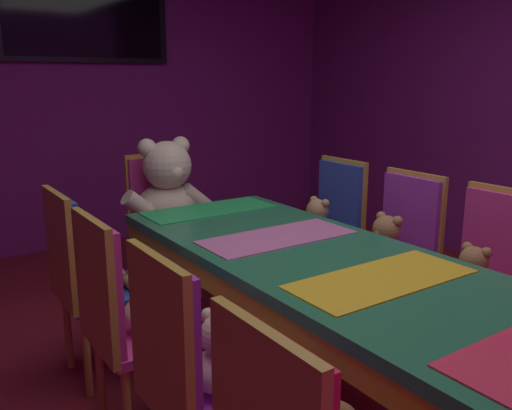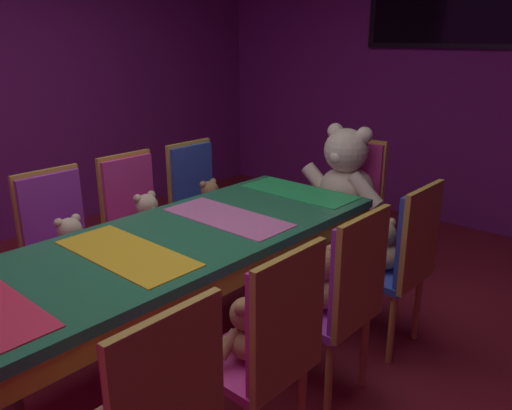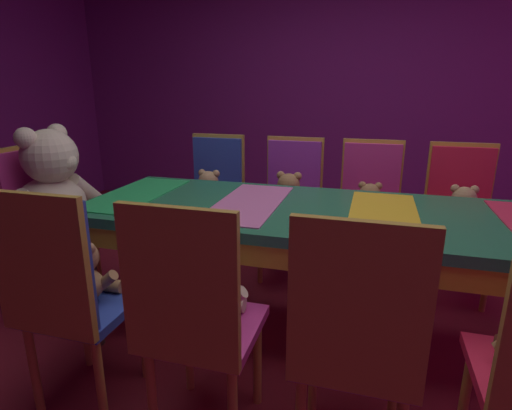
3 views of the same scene
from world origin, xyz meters
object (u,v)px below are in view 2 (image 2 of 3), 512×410
Objects in this scene: banquet_table at (182,249)px; teddy_right_0 at (129,398)px; teddy_right_1 at (246,331)px; chair_left_1 at (59,235)px; chair_left_3 at (197,194)px; chair_right_1 at (273,340)px; teddy_left_3 at (210,201)px; king_teddy_bear at (344,176)px; teddy_right_3 at (381,248)px; teddy_left_1 at (72,244)px; chair_right_2 at (345,290)px; chair_left_2 at (135,212)px; teddy_left_2 at (148,218)px; chair_right_3 at (405,253)px; throne_chair at (355,190)px; teddy_right_2 at (319,282)px.

banquet_table is 1.08m from teddy_right_0.
chair_left_1 is at bearing -0.26° from teddy_right_1.
chair_left_3 is 1.00× the size of chair_right_1.
teddy_left_3 is 1.01m from king_teddy_bear.
king_teddy_bear is at bearing 65.95° from chair_left_1.
teddy_right_1 is at bearing -0.26° from chair_left_1.
chair_left_1 is at bearing 36.57° from teddy_right_3.
teddy_left_1 is 1.60m from chair_right_2.
teddy_left_3 is (0.13, 1.11, -0.02)m from chair_left_1.
banquet_table is 1.19m from chair_left_3.
king_teddy_bear reaches higher than chair_left_2.
teddy_right_3 reaches higher than teddy_right_1.
chair_left_3 reaches higher than banquet_table.
chair_left_2 is 3.17× the size of teddy_right_3.
chair_left_1 is 1.73m from chair_right_2.
teddy_left_2 is (0.14, 0.00, -0.01)m from chair_left_2.
chair_right_1 is 1.00× the size of chair_right_2.
chair_right_1 reaches higher than teddy_left_3.
chair_left_1 is 2.01m from chair_right_3.
banquet_table is 1.21m from chair_right_3.
chair_left_2 is 1.00× the size of chair_right_3.
teddy_left_3 is at bearing 90.47° from teddy_left_1.
chair_left_2 is 3.43× the size of teddy_left_3.
teddy_left_1 is at bearing -22.50° from teddy_right_0.
chair_right_1 and chair_right_3 have the same top height.
chair_left_3 and chair_right_1 have the same top height.
chair_left_2 and throne_chair have the same top height.
chair_right_3 is 1.22m from throne_chair.
teddy_right_0 is at bearing 89.86° from teddy_right_3.
chair_left_2 and chair_right_2 have the same top height.
teddy_right_3 is at bearing -90.14° from teddy_right_0.
teddy_left_3 is at bearing 0.50° from chair_right_3.
banquet_table is 0.74m from teddy_right_2.
throne_chair reaches higher than teddy_right_0.
teddy_right_0 is 1.11m from chair_right_2.
chair_left_1 is 3.19× the size of teddy_right_0.
chair_left_1 is 3.39× the size of teddy_right_1.
teddy_left_2 is at bearing -25.67° from throne_chair.
throne_chair reaches higher than teddy_right_3.
teddy_left_1 is 1.12m from chair_left_3.
teddy_left_2 is 1.09× the size of teddy_left_3.
teddy_left_2 is 1.64m from chair_right_1.
teddy_left_3 is 1.49m from teddy_right_2.
chair_left_2 is at bearing -180.00° from teddy_left_2.
chair_right_3 is 3.17× the size of teddy_right_3.
chair_left_1 is (-0.82, -0.26, -0.06)m from banquet_table.
king_teddy_bear is at bearing 90.00° from banquet_table.
teddy_left_1 is at bearing -73.50° from chair_left_2.
chair_right_1 is 1.42× the size of king_teddy_bear.
teddy_right_3 is 0.45× the size of king_teddy_bear.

